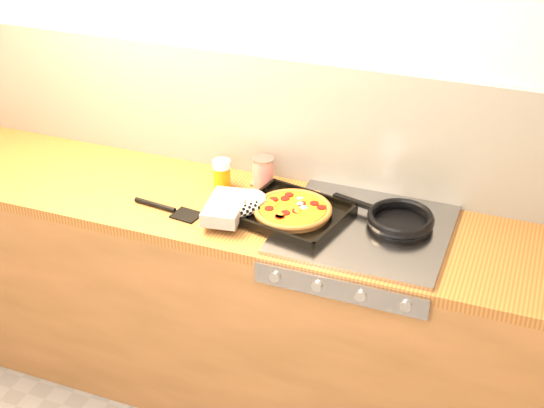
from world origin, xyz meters
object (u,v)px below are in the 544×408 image
at_px(frying_pan, 399,219).
at_px(juice_glass, 222,174).
at_px(tomato_can, 263,172).
at_px(pizza_on_tray, 275,209).

relative_size(frying_pan, juice_glass, 3.57).
bearing_deg(juice_glass, tomato_can, 26.14).
relative_size(pizza_on_tray, tomato_can, 4.26).
bearing_deg(tomato_can, frying_pan, -11.98).
xyz_separation_m(pizza_on_tray, frying_pan, (0.44, 0.10, -0.00)).
distance_m(pizza_on_tray, juice_glass, 0.32).
xyz_separation_m(tomato_can, juice_glass, (-0.15, -0.07, -0.00)).
bearing_deg(pizza_on_tray, frying_pan, 12.83).
bearing_deg(frying_pan, juice_glass, 175.99).
xyz_separation_m(pizza_on_tray, tomato_can, (-0.14, 0.22, 0.02)).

